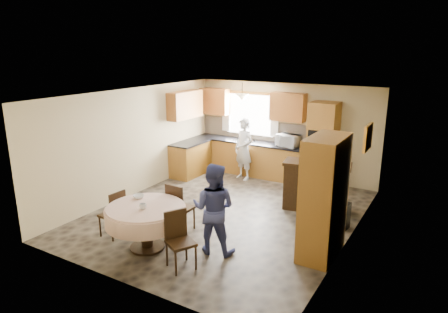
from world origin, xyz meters
The scene contains 36 objects.
floor centered at (0.00, 0.00, 0.00)m, with size 5.00×6.00×0.01m, color brown.
ceiling centered at (0.00, 0.00, 2.50)m, with size 5.00×6.00×0.01m, color white.
wall_back centered at (0.00, 3.00, 1.25)m, with size 5.00×0.02×2.50m, color tan.
wall_front centered at (0.00, -3.00, 1.25)m, with size 5.00×0.02×2.50m, color tan.
wall_left centered at (-2.50, 0.00, 1.25)m, with size 0.02×6.00×2.50m, color tan.
wall_right centered at (2.50, 0.00, 1.25)m, with size 0.02×6.00×2.50m, color tan.
window centered at (-1.00, 2.98, 1.60)m, with size 1.40×0.03×1.10m, color white.
curtain_left centered at (-1.75, 2.93, 1.65)m, with size 0.22×0.02×1.15m, color white.
curtain_right centered at (-0.25, 2.93, 1.65)m, with size 0.22×0.02×1.15m, color white.
base_cab_back centered at (-0.85, 2.70, 0.44)m, with size 3.30×0.60×0.88m, color #BD7B32.
counter_back centered at (-0.85, 2.70, 0.90)m, with size 3.30×0.64×0.04m, color black.
base_cab_left centered at (-2.20, 1.80, 0.44)m, with size 0.60×1.20×0.88m, color #BD7B32.
counter_left centered at (-2.20, 1.80, 0.90)m, with size 0.64×1.20×0.04m, color black.
backsplash centered at (-0.85, 2.99, 1.18)m, with size 3.30×0.02×0.55m, color tan.
wall_cab_left centered at (-2.05, 2.83, 1.91)m, with size 0.85×0.33×0.72m, color #B7712D.
wall_cab_right centered at (0.15, 2.83, 1.91)m, with size 0.90×0.33×0.72m, color #B7712D.
wall_cab_side centered at (-2.33, 1.80, 1.91)m, with size 0.33×1.20×0.72m, color #B7712D.
oven_tower centered at (1.15, 2.69, 1.06)m, with size 0.66×0.62×2.12m, color #BD7B32.
oven_upper centered at (1.15, 2.38, 1.25)m, with size 0.56×0.01×0.45m, color black.
oven_lower centered at (1.15, 2.38, 0.75)m, with size 0.56×0.01×0.45m, color black.
pendant centered at (-1.00, 2.50, 2.12)m, with size 0.36×0.36×0.18m, color beige.
sideboard centered at (1.52, 1.16, 0.49)m, with size 1.38×0.57×0.99m, color #31200D.
space_heater centered at (2.20, 0.53, 0.26)m, with size 0.38×0.26×0.52m, color black.
cupboard centered at (2.22, -0.66, 1.02)m, with size 0.53×1.07×2.04m, color #BD7B32.
dining_table centered at (-0.44, -2.00, 0.61)m, with size 1.37×1.37×0.78m.
chair_left centered at (-1.22, -1.96, 0.49)m, with size 0.41×0.41×0.89m.
chair_back centered at (-0.36, -1.20, 0.53)m, with size 0.43×0.43×0.95m.
chair_right centered at (0.40, -2.18, 0.51)m, with size 0.54×0.54×0.92m.
framed_picture centered at (2.47, 1.23, 1.69)m, with size 0.06×0.62×0.52m.
microwave centered at (0.27, 2.65, 1.08)m, with size 0.57×0.39×0.32m, color silver.
person_sink centered at (-0.78, 2.22, 0.81)m, with size 0.59×0.39×1.63m, color silver.
person_dining centered at (0.62, -1.50, 0.78)m, with size 0.76×0.59×1.57m, color navy.
bowl_sideboard centered at (1.06, 1.16, 1.01)m, with size 0.23×0.23×0.06m, color #B2B2B2.
bottle_sideboard centered at (1.85, 1.16, 1.12)m, with size 0.11×0.11×0.27m, color silver.
cup_table centered at (-0.39, -2.11, 0.83)m, with size 0.12×0.12×0.09m, color #B2B2B2.
bowl_table centered at (-0.79, -1.78, 0.81)m, with size 0.19×0.19×0.06m, color #B2B2B2.
Camera 1 is at (3.93, -6.73, 3.38)m, focal length 32.00 mm.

